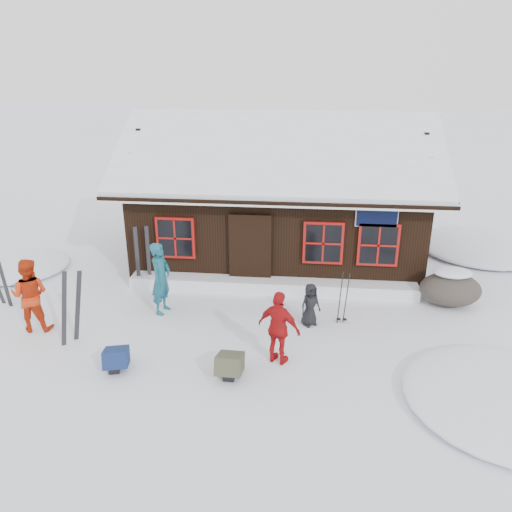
{
  "coord_description": "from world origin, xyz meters",
  "views": [
    {
      "loc": [
        2.32,
        -9.78,
        5.77
      ],
      "look_at": [
        1.15,
        1.47,
        1.3
      ],
      "focal_mm": 35.0,
      "sensor_mm": 36.0,
      "label": 1
    }
  ],
  "objects_px": {
    "boulder": "(450,288)",
    "ski_poles": "(343,299)",
    "ski_pair_left": "(71,308)",
    "backpack_blue": "(117,361)",
    "skier_orange_right": "(279,328)",
    "skier_crouched": "(310,305)",
    "backpack_olive": "(230,367)",
    "skier_orange_left": "(30,295)",
    "skier_teal": "(161,278)"
  },
  "relations": [
    {
      "from": "skier_orange_right",
      "to": "ski_pair_left",
      "type": "height_order",
      "value": "ski_pair_left"
    },
    {
      "from": "skier_orange_left",
      "to": "boulder",
      "type": "bearing_deg",
      "value": -174.25
    },
    {
      "from": "boulder",
      "to": "ski_poles",
      "type": "distance_m",
      "value": 3.0
    },
    {
      "from": "skier_teal",
      "to": "backpack_olive",
      "type": "xyz_separation_m",
      "value": [
        2.03,
        -2.46,
        -0.72
      ]
    },
    {
      "from": "boulder",
      "to": "backpack_blue",
      "type": "distance_m",
      "value": 8.15
    },
    {
      "from": "ski_pair_left",
      "to": "backpack_blue",
      "type": "bearing_deg",
      "value": -70.46
    },
    {
      "from": "ski_pair_left",
      "to": "boulder",
      "type": "bearing_deg",
      "value": -17.65
    },
    {
      "from": "boulder",
      "to": "backpack_blue",
      "type": "relative_size",
      "value": 2.41
    },
    {
      "from": "skier_teal",
      "to": "backpack_blue",
      "type": "height_order",
      "value": "skier_teal"
    },
    {
      "from": "skier_orange_left",
      "to": "skier_orange_right",
      "type": "distance_m",
      "value": 5.68
    },
    {
      "from": "ski_pair_left",
      "to": "backpack_blue",
      "type": "height_order",
      "value": "ski_pair_left"
    },
    {
      "from": "skier_teal",
      "to": "ski_poles",
      "type": "relative_size",
      "value": 1.36
    },
    {
      "from": "ski_pair_left",
      "to": "backpack_olive",
      "type": "relative_size",
      "value": 2.6
    },
    {
      "from": "backpack_olive",
      "to": "boulder",
      "type": "bearing_deg",
      "value": 37.11
    },
    {
      "from": "skier_orange_left",
      "to": "ski_poles",
      "type": "relative_size",
      "value": 1.31
    },
    {
      "from": "ski_poles",
      "to": "skier_orange_right",
      "type": "bearing_deg",
      "value": -127.41
    },
    {
      "from": "skier_orange_right",
      "to": "ski_poles",
      "type": "bearing_deg",
      "value": -102.74
    },
    {
      "from": "skier_teal",
      "to": "backpack_blue",
      "type": "distance_m",
      "value": 2.57
    },
    {
      "from": "skier_teal",
      "to": "skier_orange_right",
      "type": "bearing_deg",
      "value": -111.87
    },
    {
      "from": "ski_poles",
      "to": "boulder",
      "type": "bearing_deg",
      "value": 24.13
    },
    {
      "from": "ski_pair_left",
      "to": "backpack_olive",
      "type": "xyz_separation_m",
      "value": [
        3.57,
        -0.92,
        -0.63
      ]
    },
    {
      "from": "skier_crouched",
      "to": "boulder",
      "type": "bearing_deg",
      "value": -12.81
    },
    {
      "from": "skier_teal",
      "to": "backpack_olive",
      "type": "relative_size",
      "value": 2.73
    },
    {
      "from": "skier_teal",
      "to": "ski_poles",
      "type": "height_order",
      "value": "skier_teal"
    },
    {
      "from": "ski_pair_left",
      "to": "backpack_blue",
      "type": "distance_m",
      "value": 1.71
    },
    {
      "from": "skier_crouched",
      "to": "ski_pair_left",
      "type": "relative_size",
      "value": 0.61
    },
    {
      "from": "skier_orange_left",
      "to": "skier_crouched",
      "type": "height_order",
      "value": "skier_orange_left"
    },
    {
      "from": "skier_orange_right",
      "to": "ski_pair_left",
      "type": "xyz_separation_m",
      "value": [
        -4.49,
        0.37,
        0.02
      ]
    },
    {
      "from": "backpack_blue",
      "to": "skier_orange_right",
      "type": "bearing_deg",
      "value": -5.02
    },
    {
      "from": "skier_teal",
      "to": "backpack_olive",
      "type": "bearing_deg",
      "value": -129.53
    },
    {
      "from": "ski_pair_left",
      "to": "ski_poles",
      "type": "distance_m",
      "value": 6.04
    },
    {
      "from": "skier_orange_left",
      "to": "ski_poles",
      "type": "distance_m",
      "value": 7.09
    },
    {
      "from": "skier_crouched",
      "to": "backpack_blue",
      "type": "relative_size",
      "value": 1.65
    },
    {
      "from": "ski_poles",
      "to": "backpack_blue",
      "type": "relative_size",
      "value": 2.11
    },
    {
      "from": "boulder",
      "to": "ski_pair_left",
      "type": "xyz_separation_m",
      "value": [
        -8.6,
        -2.66,
        0.36
      ]
    },
    {
      "from": "skier_orange_right",
      "to": "skier_orange_left",
      "type": "bearing_deg",
      "value": 16.81
    },
    {
      "from": "skier_crouched",
      "to": "backpack_olive",
      "type": "xyz_separation_m",
      "value": [
        -1.54,
        -2.18,
        -0.34
      ]
    },
    {
      "from": "boulder",
      "to": "skier_teal",
      "type": "bearing_deg",
      "value": -170.9
    },
    {
      "from": "ski_pair_left",
      "to": "backpack_olive",
      "type": "distance_m",
      "value": 3.74
    },
    {
      "from": "skier_orange_right",
      "to": "skier_crouched",
      "type": "height_order",
      "value": "skier_orange_right"
    },
    {
      "from": "skier_crouched",
      "to": "backpack_blue",
      "type": "xyz_separation_m",
      "value": [
        -3.82,
        -2.18,
        -0.35
      ]
    },
    {
      "from": "skier_orange_right",
      "to": "boulder",
      "type": "relative_size",
      "value": 1.05
    },
    {
      "from": "ski_pair_left",
      "to": "skier_orange_right",
      "type": "bearing_deg",
      "value": -39.49
    },
    {
      "from": "skier_orange_right",
      "to": "backpack_olive",
      "type": "distance_m",
      "value": 1.23
    },
    {
      "from": "skier_orange_left",
      "to": "boulder",
      "type": "distance_m",
      "value": 10.01
    },
    {
      "from": "skier_orange_left",
      "to": "backpack_blue",
      "type": "xyz_separation_m",
      "value": [
        2.43,
        -1.34,
        -0.69
      ]
    },
    {
      "from": "skier_orange_left",
      "to": "boulder",
      "type": "xyz_separation_m",
      "value": [
        9.74,
        2.25,
        -0.42
      ]
    },
    {
      "from": "skier_teal",
      "to": "ski_pair_left",
      "type": "distance_m",
      "value": 2.18
    },
    {
      "from": "skier_crouched",
      "to": "backpack_olive",
      "type": "height_order",
      "value": "skier_crouched"
    },
    {
      "from": "skier_crouched",
      "to": "backpack_olive",
      "type": "bearing_deg",
      "value": -160.02
    }
  ]
}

